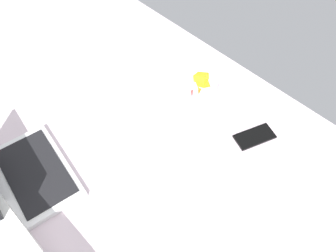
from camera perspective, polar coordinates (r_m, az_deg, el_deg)
name	(u,v)px	position (r cm, az deg, el deg)	size (l,w,h in cm)	color
bed_mattress	(73,142)	(139.07, -14.97, -2.54)	(180.00, 140.00, 18.00)	silver
laptop	(19,175)	(120.73, -22.85, -7.31)	(35.99, 27.55, 23.00)	silver
snack_cup	(204,90)	(131.51, 5.87, 5.83)	(9.02, 9.67, 14.25)	silver
cell_phone	(255,137)	(127.97, 13.74, -1.67)	(6.80, 14.00, 0.80)	black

